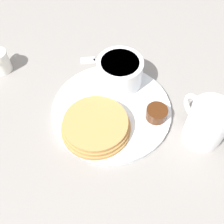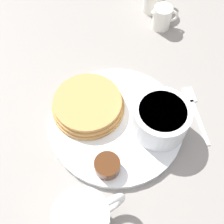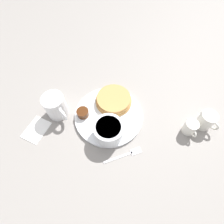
% 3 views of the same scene
% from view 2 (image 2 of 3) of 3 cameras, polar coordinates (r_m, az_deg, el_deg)
% --- Properties ---
extents(ground_plane, '(4.00, 4.00, 0.00)m').
position_cam_2_polar(ground_plane, '(0.53, 0.84, -2.45)').
color(ground_plane, gray).
extents(plate, '(0.25, 0.25, 0.01)m').
position_cam_2_polar(plate, '(0.52, 0.85, -2.13)').
color(plate, white).
rests_on(plate, ground_plane).
extents(pancake_stack, '(0.14, 0.14, 0.03)m').
position_cam_2_polar(pancake_stack, '(0.52, -4.91, 1.53)').
color(pancake_stack, '#B78447').
rests_on(pancake_stack, plate).
extents(bowl, '(0.10, 0.10, 0.06)m').
position_cam_2_polar(bowl, '(0.49, 9.85, -1.33)').
color(bowl, white).
rests_on(bowl, plate).
extents(syrup_cup, '(0.04, 0.04, 0.02)m').
position_cam_2_polar(syrup_cup, '(0.47, -0.98, -10.88)').
color(syrup_cup, '#47230F').
rests_on(syrup_cup, plate).
extents(butter_ramekin, '(0.04, 0.04, 0.04)m').
position_cam_2_polar(butter_ramekin, '(0.50, 11.04, -3.85)').
color(butter_ramekin, white).
rests_on(butter_ramekin, plate).
extents(coffee_mug, '(0.08, 0.11, 0.09)m').
position_cam_2_polar(coffee_mug, '(0.43, -5.51, -21.08)').
color(coffee_mug, white).
rests_on(coffee_mug, ground_plane).
extents(creamer_pitcher_near, '(0.05, 0.05, 0.05)m').
position_cam_2_polar(creamer_pitcher_near, '(0.68, 10.17, 18.41)').
color(creamer_pitcher_near, white).
rests_on(creamer_pitcher_near, ground_plane).
extents(fork, '(0.11, 0.09, 0.00)m').
position_cam_2_polar(fork, '(0.57, 16.40, 0.88)').
color(fork, silver).
rests_on(fork, ground_plane).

